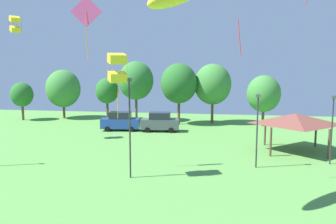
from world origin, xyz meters
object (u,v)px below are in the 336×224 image
Objects in this scene: treeline_tree_3 at (136,81)px; treeline_tree_1 at (63,89)px; treeline_tree_0 at (22,95)px; treeline_tree_4 at (179,83)px; treeline_tree_6 at (264,94)px; park_pavilion at (295,119)px; light_post_1 at (257,126)px; treeline_tree_2 at (107,91)px; parked_car_leftmost at (120,121)px; kite_flying_11 at (86,14)px; kite_flying_5 at (231,4)px; treeline_tree_5 at (213,84)px; parked_car_second_from_left at (160,122)px; light_post_2 at (130,123)px; kite_flying_3 at (117,68)px; light_post_3 at (332,125)px; kite_flying_7 at (15,24)px.

treeline_tree_1 is at bearing 174.67° from treeline_tree_3.
treeline_tree_0 is 0.67× the size of treeline_tree_4.
treeline_tree_3 is at bearing 175.65° from treeline_tree_6.
light_post_1 is at bearing -123.56° from park_pavilion.
treeline_tree_4 is at bearing -13.31° from treeline_tree_2.
treeline_tree_4 reaches higher than parked_car_leftmost.
park_pavilion is at bearing -84.13° from treeline_tree_6.
treeline_tree_1 is at bearing 118.96° from kite_flying_11.
treeline_tree_3 is (11.58, -1.08, 1.33)m from treeline_tree_1.
treeline_tree_5 is at bearing 94.37° from kite_flying_5.
kite_flying_5 is at bearing -70.32° from parked_car_second_from_left.
treeline_tree_2 is (-10.48, 26.23, 0.26)m from light_post_2.
treeline_tree_0 is at bearing -174.60° from treeline_tree_3.
kite_flying_11 is 26.26m from treeline_tree_5.
kite_flying_3 is 31.59m from treeline_tree_1.
treeline_tree_1 is (-17.43, 26.41, 0.52)m from light_post_2.
park_pavilion is at bearing 36.42° from kite_flying_3.
parked_car_second_from_left is at bearing -41.22° from treeline_tree_2.
treeline_tree_3 is at bearing 165.07° from treeline_tree_4.
kite_flying_3 is 0.82× the size of light_post_3.
treeline_tree_1 reaches higher than treeline_tree_0.
treeline_tree_5 is (-10.24, 19.17, 2.21)m from light_post_3.
light_post_1 is at bearing -14.52° from kite_flying_7.
light_post_2 is 26.06m from treeline_tree_3.
parked_car_second_from_left is 0.57× the size of treeline_tree_5.
treeline_tree_0 is 5.88m from treeline_tree_1.
parked_car_leftmost is 1.03× the size of parked_car_second_from_left.
treeline_tree_5 is at bearing 37.18° from kite_flying_7.
treeline_tree_1 is (-30.61, 16.34, 1.43)m from park_pavilion.
kite_flying_3 is at bearing -57.98° from treeline_tree_1.
treeline_tree_0 is (-31.78, 19.73, 0.44)m from light_post_1.
treeline_tree_2 is (-25.73, 20.26, 1.04)m from light_post_3.
treeline_tree_2 reaches higher than park_pavilion.
park_pavilion is (6.28, 9.61, -8.96)m from kite_flying_5.
parked_car_leftmost is at bearing 137.69° from light_post_1.
kite_flying_11 reaches higher than treeline_tree_1.
treeline_tree_0 is (-7.92, 13.55, -8.44)m from kite_flying_7.
parked_car_leftmost is at bearing 177.05° from parked_car_second_from_left.
treeline_tree_1 reaches higher than light_post_1.
kite_flying_7 is at bearing 155.72° from kite_flying_5.
parked_car_leftmost is 0.87× the size of light_post_3.
kite_flying_11 is at bearing -151.55° from park_pavilion.
treeline_tree_6 reaches higher than treeline_tree_0.
kite_flying_7 is 0.22× the size of treeline_tree_5.
treeline_tree_0 is (-21.84, 23.97, -4.11)m from kite_flying_3.
kite_flying_3 is at bearing -69.85° from treeline_tree_2.
light_post_3 is at bearing 14.69° from kite_flying_11.
treeline_tree_5 is at bearing 170.33° from treeline_tree_6.
treeline_tree_0 is 0.90× the size of treeline_tree_2.
light_post_2 is at bearing -158.61° from light_post_3.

